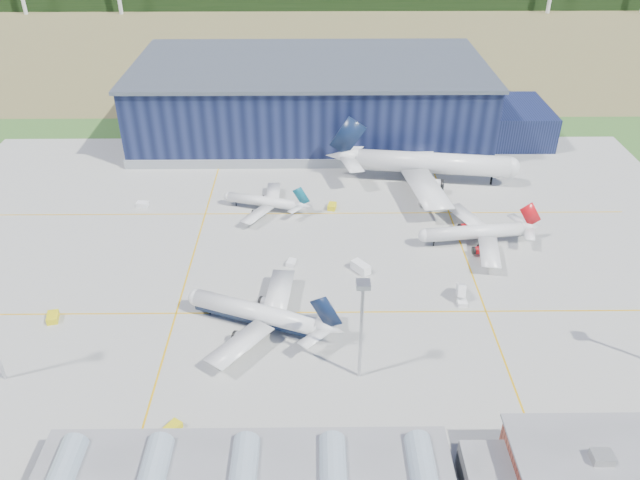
# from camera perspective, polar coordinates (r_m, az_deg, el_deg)

# --- Properties ---
(ground) EXTENTS (600.00, 600.00, 0.00)m
(ground) POSITION_cam_1_polar(r_m,az_deg,el_deg) (149.49, -0.97, -4.25)
(ground) COLOR #2E5620
(ground) RESTS_ON ground
(apron) EXTENTS (220.00, 160.00, 0.08)m
(apron) POSITION_cam_1_polar(r_m,az_deg,el_deg) (157.62, -0.96, -2.08)
(apron) COLOR gray
(apron) RESTS_ON ground
(farmland) EXTENTS (600.00, 220.00, 0.01)m
(farmland) POSITION_cam_1_polar(r_m,az_deg,el_deg) (351.62, -0.82, 17.58)
(farmland) COLOR olive
(farmland) RESTS_ON ground
(treeline) EXTENTS (600.00, 8.00, 8.00)m
(treeline) POSITION_cam_1_polar(r_m,az_deg,el_deg) (428.69, -0.80, 20.80)
(treeline) COLOR black
(treeline) RESTS_ON ground
(hangar) EXTENTS (145.00, 62.00, 26.10)m
(hangar) POSITION_cam_1_polar(r_m,az_deg,el_deg) (228.47, -0.18, 12.46)
(hangar) COLOR black
(hangar) RESTS_ON ground
(light_mast_center) EXTENTS (2.60, 2.60, 23.00)m
(light_mast_center) POSITION_cam_1_polar(r_m,az_deg,el_deg) (116.63, 3.85, -6.88)
(light_mast_center) COLOR #B1B2B8
(light_mast_center) RESTS_ON ground
(airliner_navy) EXTENTS (47.70, 47.24, 12.06)m
(airliner_navy) POSITION_cam_1_polar(r_m,az_deg,el_deg) (134.82, -5.94, -5.89)
(airliner_navy) COLOR silver
(airliner_navy) RESTS_ON ground
(airliner_red) EXTENTS (37.21, 36.57, 10.97)m
(airliner_red) POSITION_cam_1_polar(r_m,az_deg,el_deg) (167.23, 13.97, 1.27)
(airliner_red) COLOR silver
(airliner_red) RESTS_ON ground
(airliner_widebody) EXTENTS (67.06, 65.94, 19.50)m
(airliner_widebody) POSITION_cam_1_polar(r_m,az_deg,el_deg) (195.64, 10.28, 7.84)
(airliner_widebody) COLOR silver
(airliner_widebody) RESTS_ON ground
(airliner_regional) EXTENTS (32.68, 32.28, 8.67)m
(airliner_regional) POSITION_cam_1_polar(r_m,az_deg,el_deg) (179.49, -5.29, 3.99)
(airliner_regional) COLOR silver
(airliner_regional) RESTS_ON ground
(gse_tug_a) EXTENTS (3.09, 4.19, 1.57)m
(gse_tug_a) POSITION_cam_1_polar(r_m,az_deg,el_deg) (151.10, -23.24, -6.52)
(gse_tug_a) COLOR yellow
(gse_tug_a) RESTS_ON ground
(gse_tug_b) EXTENTS (3.46, 3.76, 1.35)m
(gse_tug_b) POSITION_cam_1_polar(r_m,az_deg,el_deg) (119.75, -13.31, -16.37)
(gse_tug_b) COLOR yellow
(gse_tug_b) RESTS_ON ground
(gse_van_a) EXTENTS (6.40, 3.27, 2.70)m
(gse_van_a) POSITION_cam_1_polar(r_m,az_deg,el_deg) (122.47, 20.97, -16.23)
(gse_van_a) COLOR white
(gse_van_a) RESTS_ON ground
(gse_cart_a) EXTENTS (2.67, 3.26, 1.22)m
(gse_cart_a) POSITION_cam_1_polar(r_m,az_deg,el_deg) (156.73, -2.67, -2.08)
(gse_cart_a) COLOR white
(gse_cart_a) RESTS_ON ground
(gse_van_b) EXTENTS (5.03, 5.52, 2.36)m
(gse_van_b) POSITION_cam_1_polar(r_m,az_deg,el_deg) (154.18, 3.74, -2.51)
(gse_van_b) COLOR white
(gse_van_b) RESTS_ON ground
(gse_tug_c) EXTENTS (2.86, 3.87, 1.53)m
(gse_tug_c) POSITION_cam_1_polar(r_m,az_deg,el_deg) (180.97, 1.11, 3.09)
(gse_tug_c) COLOR yellow
(gse_tug_c) RESTS_ON ground
(gse_cart_b) EXTENTS (3.59, 2.62, 1.45)m
(gse_cart_b) POSITION_cam_1_polar(r_m,az_deg,el_deg) (189.33, -15.93, 3.15)
(gse_cart_b) COLOR white
(gse_cart_b) RESTS_ON ground
(airstair) EXTENTS (2.31, 4.63, 2.85)m
(airstair) POSITION_cam_1_polar(r_m,az_deg,el_deg) (148.56, 12.72, -4.76)
(airstair) COLOR white
(airstair) RESTS_ON ground
(car_a) EXTENTS (4.07, 2.37, 1.30)m
(car_a) POSITION_cam_1_polar(r_m,az_deg,el_deg) (120.56, 19.55, -17.33)
(car_a) COLOR #99999E
(car_a) RESTS_ON ground
(car_b) EXTENTS (3.66, 1.29, 1.20)m
(car_b) POSITION_cam_1_polar(r_m,az_deg,el_deg) (114.25, -4.20, -18.47)
(car_b) COLOR #99999E
(car_b) RESTS_ON ground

